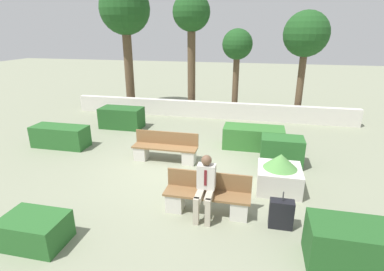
{
  "coord_description": "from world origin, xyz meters",
  "views": [
    {
      "loc": [
        2.13,
        -7.43,
        3.78
      ],
      "look_at": [
        0.37,
        0.5,
        0.9
      ],
      "focal_mm": 28.0,
      "sensor_mm": 36.0,
      "label": 1
    }
  ],
  "objects_px": {
    "bench_left_side": "(165,150)",
    "suitcase": "(281,214)",
    "person_seated_man": "(205,184)",
    "tree_leftmost": "(125,12)",
    "tree_center_left": "(191,18)",
    "planter_corner_left": "(279,174)",
    "tree_rightmost": "(306,36)",
    "tree_center_right": "(237,48)",
    "bench_front": "(207,198)"
  },
  "relations": [
    {
      "from": "bench_left_side",
      "to": "suitcase",
      "type": "relative_size",
      "value": 2.45
    },
    {
      "from": "person_seated_man",
      "to": "tree_leftmost",
      "type": "height_order",
      "value": "tree_leftmost"
    },
    {
      "from": "suitcase",
      "to": "tree_center_left",
      "type": "relative_size",
      "value": 0.15
    },
    {
      "from": "planter_corner_left",
      "to": "bench_left_side",
      "type": "bearing_deg",
      "value": 162.02
    },
    {
      "from": "person_seated_man",
      "to": "tree_rightmost",
      "type": "height_order",
      "value": "tree_rightmost"
    },
    {
      "from": "tree_rightmost",
      "to": "tree_center_right",
      "type": "bearing_deg",
      "value": 179.15
    },
    {
      "from": "tree_leftmost",
      "to": "tree_center_left",
      "type": "height_order",
      "value": "tree_leftmost"
    },
    {
      "from": "bench_front",
      "to": "tree_leftmost",
      "type": "xyz_separation_m",
      "value": [
        -5.44,
        8.48,
        4.22
      ]
    },
    {
      "from": "tree_center_right",
      "to": "planter_corner_left",
      "type": "bearing_deg",
      "value": -75.96
    },
    {
      "from": "bench_front",
      "to": "planter_corner_left",
      "type": "xyz_separation_m",
      "value": [
        1.57,
        1.36,
        0.09
      ]
    },
    {
      "from": "planter_corner_left",
      "to": "tree_leftmost",
      "type": "relative_size",
      "value": 0.18
    },
    {
      "from": "planter_corner_left",
      "to": "tree_center_right",
      "type": "relative_size",
      "value": 0.27
    },
    {
      "from": "tree_leftmost",
      "to": "tree_center_right",
      "type": "bearing_deg",
      "value": -4.01
    },
    {
      "from": "tree_center_right",
      "to": "tree_rightmost",
      "type": "bearing_deg",
      "value": -0.85
    },
    {
      "from": "planter_corner_left",
      "to": "tree_center_left",
      "type": "xyz_separation_m",
      "value": [
        -3.75,
        6.79,
        3.83
      ]
    },
    {
      "from": "tree_center_left",
      "to": "tree_leftmost",
      "type": "bearing_deg",
      "value": 174.27
    },
    {
      "from": "bench_left_side",
      "to": "planter_corner_left",
      "type": "height_order",
      "value": "planter_corner_left"
    },
    {
      "from": "planter_corner_left",
      "to": "tree_leftmost",
      "type": "bearing_deg",
      "value": 134.54
    },
    {
      "from": "bench_left_side",
      "to": "planter_corner_left",
      "type": "xyz_separation_m",
      "value": [
        3.28,
        -1.06,
        0.08
      ]
    },
    {
      "from": "suitcase",
      "to": "tree_leftmost",
      "type": "relative_size",
      "value": 0.14
    },
    {
      "from": "planter_corner_left",
      "to": "tree_center_left",
      "type": "bearing_deg",
      "value": 118.87
    },
    {
      "from": "tree_center_left",
      "to": "suitcase",
      "type": "bearing_deg",
      "value": -66.05
    },
    {
      "from": "person_seated_man",
      "to": "tree_center_right",
      "type": "distance_m",
      "value": 8.55
    },
    {
      "from": "planter_corner_left",
      "to": "person_seated_man",
      "type": "bearing_deg",
      "value": -136.84
    },
    {
      "from": "tree_center_left",
      "to": "bench_left_side",
      "type": "bearing_deg",
      "value": -85.33
    },
    {
      "from": "tree_rightmost",
      "to": "planter_corner_left",
      "type": "bearing_deg",
      "value": -99.3
    },
    {
      "from": "tree_leftmost",
      "to": "tree_center_right",
      "type": "height_order",
      "value": "tree_leftmost"
    },
    {
      "from": "person_seated_man",
      "to": "suitcase",
      "type": "xyz_separation_m",
      "value": [
        1.56,
        -0.07,
        -0.45
      ]
    },
    {
      "from": "person_seated_man",
      "to": "tree_rightmost",
      "type": "distance_m",
      "value": 9.07
    },
    {
      "from": "planter_corner_left",
      "to": "suitcase",
      "type": "xyz_separation_m",
      "value": [
        -0.03,
        -1.56,
        -0.12
      ]
    },
    {
      "from": "bench_left_side",
      "to": "tree_leftmost",
      "type": "bearing_deg",
      "value": 114.92
    },
    {
      "from": "tree_leftmost",
      "to": "bench_left_side",
      "type": "bearing_deg",
      "value": -58.38
    },
    {
      "from": "tree_rightmost",
      "to": "tree_center_left",
      "type": "bearing_deg",
      "value": 178.98
    },
    {
      "from": "suitcase",
      "to": "tree_rightmost",
      "type": "relative_size",
      "value": 0.18
    },
    {
      "from": "planter_corner_left",
      "to": "tree_center_left",
      "type": "distance_m",
      "value": 8.65
    },
    {
      "from": "bench_left_side",
      "to": "tree_center_right",
      "type": "xyz_separation_m",
      "value": [
        1.59,
        5.68,
        2.7
      ]
    },
    {
      "from": "bench_left_side",
      "to": "tree_rightmost",
      "type": "height_order",
      "value": "tree_rightmost"
    },
    {
      "from": "planter_corner_left",
      "to": "tree_center_left",
      "type": "relative_size",
      "value": 0.2
    },
    {
      "from": "tree_center_right",
      "to": "tree_rightmost",
      "type": "relative_size",
      "value": 0.85
    },
    {
      "from": "bench_left_side",
      "to": "person_seated_man",
      "type": "relative_size",
      "value": 1.45
    },
    {
      "from": "bench_front",
      "to": "planter_corner_left",
      "type": "height_order",
      "value": "planter_corner_left"
    },
    {
      "from": "bench_front",
      "to": "planter_corner_left",
      "type": "relative_size",
      "value": 1.77
    },
    {
      "from": "planter_corner_left",
      "to": "tree_leftmost",
      "type": "height_order",
      "value": "tree_leftmost"
    },
    {
      "from": "bench_front",
      "to": "bench_left_side",
      "type": "xyz_separation_m",
      "value": [
        -1.71,
        2.42,
        0.0
      ]
    },
    {
      "from": "bench_front",
      "to": "tree_center_left",
      "type": "xyz_separation_m",
      "value": [
        -2.17,
        8.15,
        3.92
      ]
    },
    {
      "from": "tree_center_left",
      "to": "tree_center_right",
      "type": "distance_m",
      "value": 2.39
    },
    {
      "from": "bench_left_side",
      "to": "tree_rightmost",
      "type": "distance_m",
      "value": 7.82
    },
    {
      "from": "bench_front",
      "to": "tree_center_left",
      "type": "height_order",
      "value": "tree_center_left"
    },
    {
      "from": "suitcase",
      "to": "tree_rightmost",
      "type": "height_order",
      "value": "tree_rightmost"
    },
    {
      "from": "tree_leftmost",
      "to": "tree_rightmost",
      "type": "height_order",
      "value": "tree_leftmost"
    }
  ]
}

